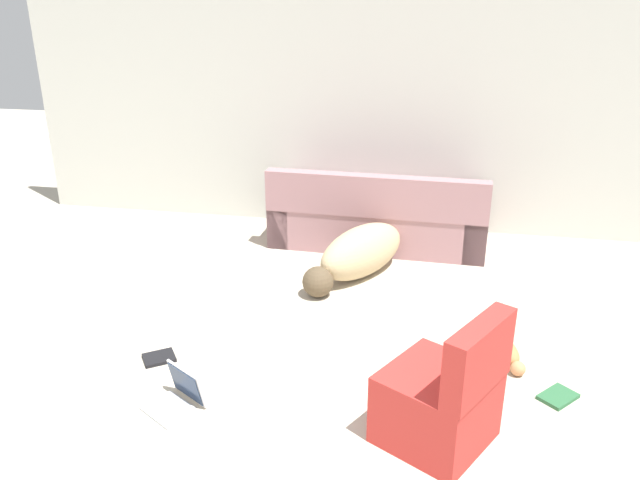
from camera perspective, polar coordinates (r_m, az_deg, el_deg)
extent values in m
cube|color=beige|center=(6.30, 2.19, 12.40)|extent=(6.56, 0.06, 2.51)
cube|color=#A3757A|center=(6.06, 5.35, 1.52)|extent=(2.03, 0.84, 0.39)
cube|color=#A3757A|center=(5.62, 5.05, 4.03)|extent=(2.02, 0.20, 0.38)
cube|color=#A3757A|center=(6.00, 13.98, 1.47)|extent=(0.22, 0.79, 0.53)
cube|color=#A3757A|center=(6.20, -2.97, 2.76)|extent=(0.22, 0.79, 0.53)
ellipsoid|color=tan|center=(5.33, 3.86, -1.02)|extent=(0.83, 1.02, 0.44)
sphere|color=brown|center=(4.98, -0.19, -3.84)|extent=(0.35, 0.35, 0.25)
cylinder|color=tan|center=(5.85, 7.56, -1.10)|extent=(0.17, 0.23, 0.04)
ellipsoid|color=#BC7A47|center=(4.40, 16.01, -9.26)|extent=(0.35, 0.46, 0.15)
sphere|color=tan|center=(4.24, 17.64, -11.14)|extent=(0.13, 0.13, 0.10)
cylinder|color=#BC7A47|center=(4.63, 14.24, -8.31)|extent=(0.07, 0.11, 0.02)
cube|color=#B7B7BC|center=(3.87, -13.62, -14.87)|extent=(0.37, 0.35, 0.02)
cube|color=#B7B7BC|center=(3.86, -12.11, -12.68)|extent=(0.28, 0.21, 0.22)
cube|color=#23334C|center=(3.86, -12.23, -12.74)|extent=(0.25, 0.18, 0.20)
cube|color=black|center=(4.36, -14.50, -10.38)|extent=(0.26, 0.25, 0.02)
cube|color=#2D663D|center=(4.13, 20.93, -13.23)|extent=(0.27, 0.27, 0.02)
cube|color=#B72D28|center=(3.53, 10.55, -14.74)|extent=(0.72, 0.72, 0.41)
cube|color=#B72D28|center=(3.23, 14.32, -10.40)|extent=(0.37, 0.52, 0.38)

